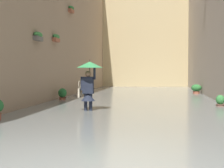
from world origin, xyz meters
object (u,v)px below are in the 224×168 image
(potted_plant_near_left, at_px, (196,89))
(person_wading, at_px, (89,78))
(potted_plant_near_right, at_px, (62,95))
(potted_plant_mid_left, at_px, (220,103))

(potted_plant_near_left, bearing_deg, person_wading, 63.55)
(person_wading, height_order, potted_plant_near_left, person_wading)
(person_wading, xyz_separation_m, potted_plant_near_right, (2.18, -4.22, -0.93))
(potted_plant_near_right, height_order, potted_plant_mid_left, potted_plant_near_right)
(person_wading, bearing_deg, potted_plant_near_left, -116.45)
(potted_plant_near_right, relative_size, potted_plant_mid_left, 1.18)
(potted_plant_near_right, distance_m, potted_plant_mid_left, 7.38)
(person_wading, distance_m, potted_plant_mid_left, 5.45)
(potted_plant_near_left, xyz_separation_m, potted_plant_near_right, (7.02, 5.52, -0.03))
(person_wading, distance_m, potted_plant_near_right, 4.84)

